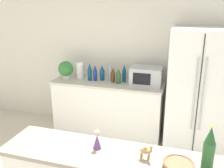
% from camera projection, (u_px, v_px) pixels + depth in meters
% --- Properties ---
extents(wall_back, '(8.00, 0.06, 2.55)m').
position_uv_depth(wall_back, '(139.00, 58.00, 4.12)').
color(wall_back, silver).
rests_on(wall_back, ground_plane).
extents(back_counter, '(1.80, 0.63, 0.92)m').
position_uv_depth(back_counter, '(108.00, 108.00, 4.19)').
color(back_counter, white).
rests_on(back_counter, ground_plane).
extents(refrigerator, '(0.83, 0.75, 1.81)m').
position_uv_depth(refrigerator, '(197.00, 92.00, 3.60)').
color(refrigerator, white).
rests_on(refrigerator, ground_plane).
extents(potted_plant, '(0.25, 0.25, 0.30)m').
position_uv_depth(potted_plant, '(66.00, 69.00, 4.17)').
color(potted_plant, silver).
rests_on(potted_plant, back_counter).
extents(paper_towel_roll, '(0.12, 0.12, 0.27)m').
position_uv_depth(paper_towel_roll, '(80.00, 71.00, 4.19)').
color(paper_towel_roll, white).
rests_on(paper_towel_roll, back_counter).
extents(microwave, '(0.48, 0.37, 0.28)m').
position_uv_depth(microwave, '(146.00, 76.00, 3.85)').
color(microwave, '#B2B5BA').
rests_on(microwave, back_counter).
extents(back_bottle_0, '(0.08, 0.08, 0.26)m').
position_uv_depth(back_bottle_0, '(102.00, 73.00, 4.10)').
color(back_bottle_0, navy).
rests_on(back_bottle_0, back_counter).
extents(back_bottle_1, '(0.06, 0.06, 0.26)m').
position_uv_depth(back_bottle_1, '(95.00, 73.00, 4.08)').
color(back_bottle_1, navy).
rests_on(back_bottle_1, back_counter).
extents(back_bottle_2, '(0.06, 0.06, 0.31)m').
position_uv_depth(back_bottle_2, '(110.00, 72.00, 4.07)').
color(back_bottle_2, '#B2B7BC').
rests_on(back_bottle_2, back_counter).
extents(back_bottle_3, '(0.06, 0.06, 0.28)m').
position_uv_depth(back_bottle_3, '(124.00, 74.00, 4.01)').
color(back_bottle_3, navy).
rests_on(back_bottle_3, back_counter).
extents(back_bottle_4, '(0.07, 0.07, 0.24)m').
position_uv_depth(back_bottle_4, '(113.00, 75.00, 3.99)').
color(back_bottle_4, brown).
rests_on(back_bottle_4, back_counter).
extents(back_bottle_5, '(0.07, 0.07, 0.30)m').
position_uv_depth(back_bottle_5, '(90.00, 72.00, 4.08)').
color(back_bottle_5, navy).
rests_on(back_bottle_5, back_counter).
extents(back_bottle_6, '(0.07, 0.07, 0.26)m').
position_uv_depth(back_bottle_6, '(119.00, 76.00, 3.93)').
color(back_bottle_6, '#2D6033').
rests_on(back_bottle_6, back_counter).
extents(wine_bottle, '(0.08, 0.08, 0.34)m').
position_uv_depth(wine_bottle, '(209.00, 149.00, 1.70)').
color(wine_bottle, '#235628').
rests_on(wine_bottle, bar_counter).
extents(fruit_bowl, '(0.22, 0.22, 0.05)m').
position_uv_depth(fruit_bowl, '(178.00, 165.00, 1.76)').
color(fruit_bowl, '#8C6647').
rests_on(fruit_bowl, bar_counter).
extents(camel_figurine, '(0.10, 0.06, 0.13)m').
position_uv_depth(camel_figurine, '(146.00, 150.00, 1.84)').
color(camel_figurine, tan).
rests_on(camel_figurine, bar_counter).
extents(wise_man_figurine_blue, '(0.07, 0.07, 0.16)m').
position_uv_depth(wise_man_figurine_blue, '(97.00, 141.00, 1.99)').
color(wise_man_figurine_blue, '#6B4784').
rests_on(wise_man_figurine_blue, bar_counter).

